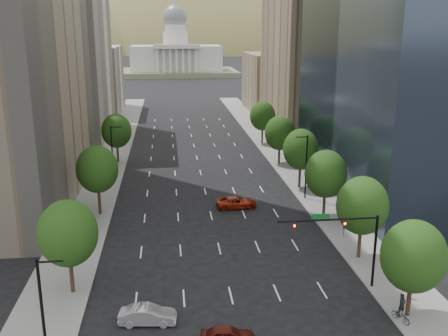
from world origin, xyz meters
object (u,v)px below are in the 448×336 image
object	(u,v)px
traffic_signal	(349,236)
car_silver	(148,315)
capitol	(176,58)
cyclist	(401,312)
car_maroon	(228,336)
car_red_far	(236,202)

from	to	relation	value
traffic_signal	car_silver	distance (m)	18.60
capitol	cyclist	bearing A→B (deg)	-86.70
car_maroon	car_red_far	bearing A→B (deg)	-5.10
car_silver	car_red_far	world-z (taller)	car_silver
traffic_signal	capitol	size ratio (longest dim) A/B	0.15
car_silver	cyclist	xyz separation A→B (m)	(20.17, -2.20, 0.21)
traffic_signal	car_red_far	world-z (taller)	traffic_signal
car_silver	car_red_far	xyz separation A→B (m)	(10.74, 26.23, -0.02)
car_red_far	cyclist	xyz separation A→B (m)	(9.42, -28.43, 0.23)
traffic_signal	capitol	bearing A→B (deg)	92.74
traffic_signal	car_maroon	size ratio (longest dim) A/B	2.21
car_red_far	car_maroon	bearing A→B (deg)	167.26
car_maroon	car_silver	xyz separation A→B (m)	(-6.02, 3.42, 0.05)
capitol	cyclist	size ratio (longest dim) A/B	24.60
car_maroon	car_silver	size ratio (longest dim) A/B	0.90
traffic_signal	car_silver	xyz separation A→B (m)	(-17.69, -3.65, -4.42)
car_silver	cyclist	distance (m)	20.29
capitol	car_red_far	distance (m)	197.32
capitol	car_red_far	size ratio (longest dim) A/B	11.27
traffic_signal	car_red_far	xyz separation A→B (m)	(-6.95, 22.58, -4.43)
traffic_signal	car_maroon	xyz separation A→B (m)	(-11.67, -7.07, -4.47)
car_silver	cyclist	world-z (taller)	cyclist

